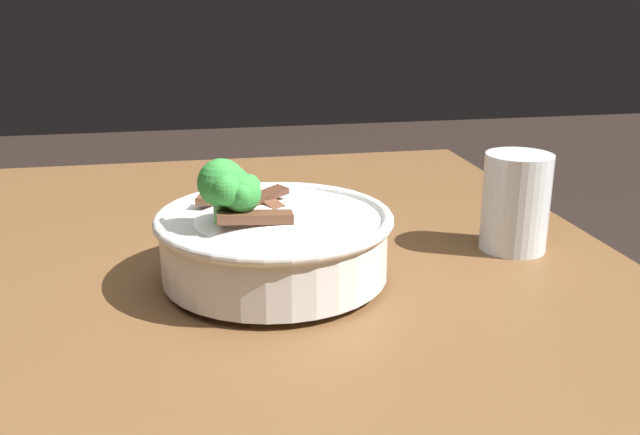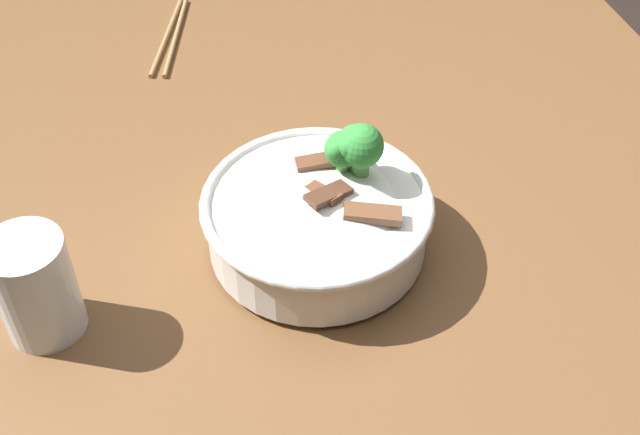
{
  "view_description": "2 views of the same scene",
  "coord_description": "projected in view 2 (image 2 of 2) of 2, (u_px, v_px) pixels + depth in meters",
  "views": [
    {
      "loc": [
        0.54,
        -0.0,
        1.06
      ],
      "look_at": [
        -0.1,
        0.12,
        0.85
      ],
      "focal_mm": 38.89,
      "sensor_mm": 36.0,
      "label": 1
    },
    {
      "loc": [
        -0.76,
        0.23,
        1.42
      ],
      "look_at": [
        -0.12,
        0.07,
        0.79
      ],
      "focal_mm": 45.65,
      "sensor_mm": 36.0,
      "label": 2
    }
  ],
  "objects": [
    {
      "name": "dining_table",
      "position": [
        352.0,
        214.0,
        1.09
      ],
      "size": [
        1.43,
        0.99,
        0.77
      ],
      "color": "brown",
      "rests_on": "ground"
    },
    {
      "name": "rice_bowl",
      "position": [
        319.0,
        215.0,
        0.88
      ],
      "size": [
        0.25,
        0.25,
        0.14
      ],
      "color": "white",
      "rests_on": "dining_table"
    },
    {
      "name": "drinking_glass",
      "position": [
        38.0,
        293.0,
        0.8
      ],
      "size": [
        0.08,
        0.08,
        0.12
      ],
      "color": "white",
      "rests_on": "dining_table"
    },
    {
      "name": "chopsticks_pair",
      "position": [
        172.0,
        36.0,
        1.22
      ],
      "size": [
        0.21,
        0.08,
        0.01
      ],
      "color": "#9E7A4C",
      "rests_on": "dining_table"
    }
  ]
}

